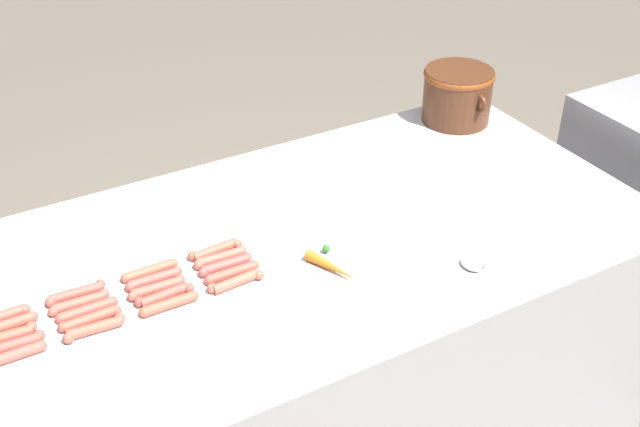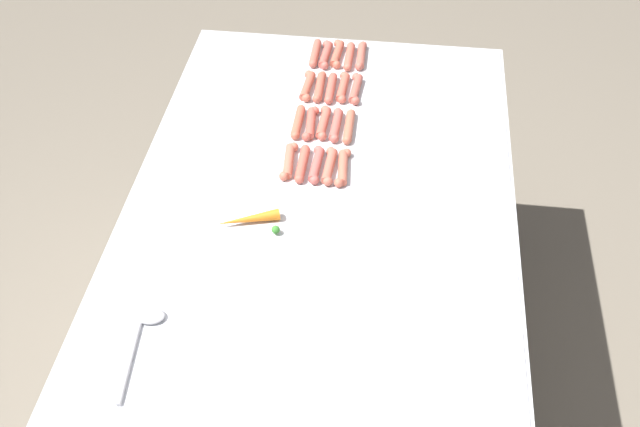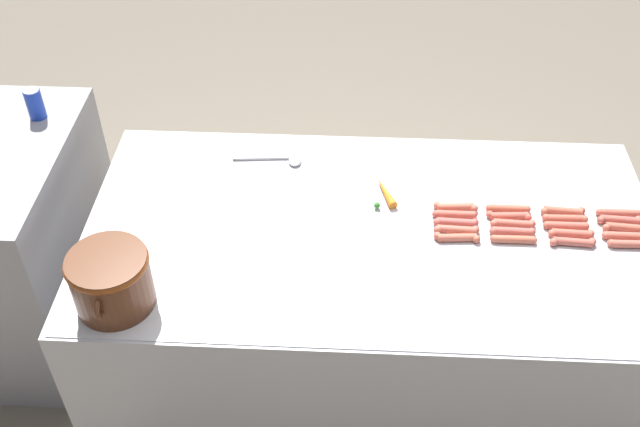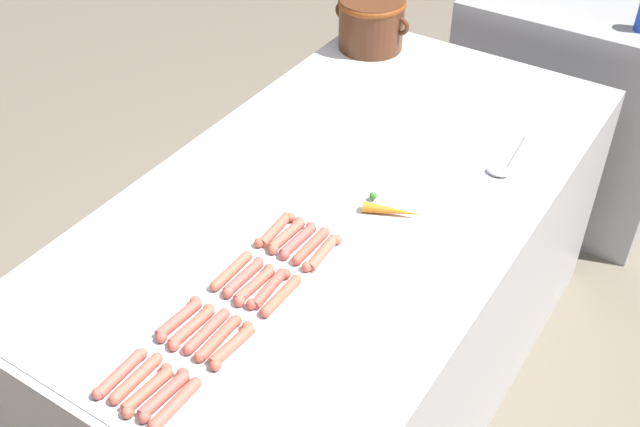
{
  "view_description": "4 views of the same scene",
  "coord_description": "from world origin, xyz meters",
  "px_view_note": "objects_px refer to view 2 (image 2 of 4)",
  "views": [
    {
      "loc": [
        1.66,
        -0.92,
        2.21
      ],
      "look_at": [
        0.03,
        0.0,
        0.97
      ],
      "focal_mm": 44.9,
      "sensor_mm": 36.0,
      "label": 1
    },
    {
      "loc": [
        -0.19,
        1.35,
        2.34
      ],
      "look_at": [
        -0.01,
        -0.08,
        0.91
      ],
      "focal_mm": 42.81,
      "sensor_mm": 36.0,
      "label": 2
    },
    {
      "loc": [
        -1.88,
        0.09,
        2.66
      ],
      "look_at": [
        0.06,
        0.18,
        0.89
      ],
      "focal_mm": 41.72,
      "sensor_mm": 36.0,
      "label": 3
    },
    {
      "loc": [
        0.91,
        -1.55,
        2.24
      ],
      "look_at": [
        0.03,
        -0.18,
        0.92
      ],
      "focal_mm": 43.01,
      "sensor_mm": 36.0,
      "label": 4
    }
  ],
  "objects_px": {
    "hot_dog_11": "(316,165)",
    "hot_dog_16": "(315,53)",
    "hot_dog_14": "(311,123)",
    "hot_dog_0": "(361,56)",
    "hot_dog_18": "(298,122)",
    "hot_dog_10": "(324,123)",
    "hot_dog_7": "(329,166)",
    "carrot": "(250,220)",
    "hot_dog_1": "(356,89)",
    "hot_dog_8": "(337,54)",
    "hot_dog_13": "(320,87)",
    "hot_dog_6": "(336,125)",
    "hot_dog_9": "(331,88)",
    "hot_dog_15": "(302,164)",
    "hot_dog_4": "(349,56)",
    "hot_dog_2": "(349,127)",
    "serving_spoon": "(144,331)",
    "hot_dog_12": "(326,55)",
    "hot_dog_5": "(343,87)",
    "hot_dog_3": "(343,168)",
    "hot_dog_17": "(308,86)",
    "hot_dog_19": "(289,161)"
  },
  "relations": [
    {
      "from": "hot_dog_11",
      "to": "hot_dog_16",
      "type": "relative_size",
      "value": 1.0
    },
    {
      "from": "hot_dog_14",
      "to": "hot_dog_16",
      "type": "height_order",
      "value": "same"
    },
    {
      "from": "hot_dog_0",
      "to": "hot_dog_18",
      "type": "bearing_deg",
      "value": 67.57
    },
    {
      "from": "hot_dog_10",
      "to": "hot_dog_11",
      "type": "bearing_deg",
      "value": 90.84
    },
    {
      "from": "hot_dog_7",
      "to": "carrot",
      "type": "xyz_separation_m",
      "value": [
        0.19,
        0.25,
        0.0
      ]
    },
    {
      "from": "hot_dog_1",
      "to": "carrot",
      "type": "distance_m",
      "value": 0.67
    },
    {
      "from": "hot_dog_8",
      "to": "hot_dog_13",
      "type": "relative_size",
      "value": 1.0
    },
    {
      "from": "hot_dog_1",
      "to": "hot_dog_6",
      "type": "xyz_separation_m",
      "value": [
        0.04,
        0.2,
        0.0
      ]
    },
    {
      "from": "hot_dog_18",
      "to": "hot_dog_9",
      "type": "bearing_deg",
      "value": -112.95
    },
    {
      "from": "hot_dog_15",
      "to": "hot_dog_14",
      "type": "bearing_deg",
      "value": -89.72
    },
    {
      "from": "hot_dog_4",
      "to": "hot_dog_11",
      "type": "relative_size",
      "value": 1.0
    },
    {
      "from": "hot_dog_8",
      "to": "hot_dog_14",
      "type": "xyz_separation_m",
      "value": [
        0.04,
        0.39,
        0.0
      ]
    },
    {
      "from": "hot_dog_0",
      "to": "hot_dog_8",
      "type": "xyz_separation_m",
      "value": [
        0.08,
        -0.0,
        0.0
      ]
    },
    {
      "from": "hot_dog_1",
      "to": "hot_dog_15",
      "type": "xyz_separation_m",
      "value": [
        0.12,
        0.39,
        0.0
      ]
    },
    {
      "from": "hot_dog_2",
      "to": "hot_dog_16",
      "type": "relative_size",
      "value": 1.0
    },
    {
      "from": "serving_spoon",
      "to": "hot_dog_12",
      "type": "bearing_deg",
      "value": -103.37
    },
    {
      "from": "hot_dog_2",
      "to": "hot_dog_7",
      "type": "bearing_deg",
      "value": 78.49
    },
    {
      "from": "hot_dog_0",
      "to": "hot_dog_11",
      "type": "relative_size",
      "value": 1.0
    },
    {
      "from": "hot_dog_2",
      "to": "hot_dog_5",
      "type": "distance_m",
      "value": 0.21
    },
    {
      "from": "hot_dog_5",
      "to": "hot_dog_12",
      "type": "xyz_separation_m",
      "value": [
        0.08,
        -0.18,
        0.0
      ]
    },
    {
      "from": "hot_dog_9",
      "to": "hot_dog_10",
      "type": "height_order",
      "value": "same"
    },
    {
      "from": "hot_dog_0",
      "to": "hot_dog_2",
      "type": "distance_m",
      "value": 0.39
    },
    {
      "from": "hot_dog_16",
      "to": "hot_dog_2",
      "type": "bearing_deg",
      "value": 111.53
    },
    {
      "from": "hot_dog_10",
      "to": "hot_dog_7",
      "type": "bearing_deg",
      "value": 101.6
    },
    {
      "from": "hot_dog_13",
      "to": "serving_spoon",
      "type": "distance_m",
      "value": 1.05
    },
    {
      "from": "hot_dog_2",
      "to": "hot_dog_10",
      "type": "bearing_deg",
      "value": -6.46
    },
    {
      "from": "carrot",
      "to": "hot_dog_0",
      "type": "bearing_deg",
      "value": -105.4
    },
    {
      "from": "hot_dog_11",
      "to": "hot_dog_15",
      "type": "xyz_separation_m",
      "value": [
        0.04,
        0.0,
        0.0
      ]
    },
    {
      "from": "hot_dog_1",
      "to": "carrot",
      "type": "xyz_separation_m",
      "value": [
        0.23,
        0.63,
        0.0
      ]
    },
    {
      "from": "hot_dog_7",
      "to": "hot_dog_2",
      "type": "bearing_deg",
      "value": -101.51
    },
    {
      "from": "hot_dog_8",
      "to": "hot_dog_16",
      "type": "relative_size",
      "value": 1.0
    },
    {
      "from": "hot_dog_6",
      "to": "hot_dog_13",
      "type": "relative_size",
      "value": 1.0
    },
    {
      "from": "hot_dog_0",
      "to": "hot_dog_13",
      "type": "height_order",
      "value": "same"
    },
    {
      "from": "hot_dog_11",
      "to": "hot_dog_13",
      "type": "distance_m",
      "value": 0.39
    },
    {
      "from": "hot_dog_18",
      "to": "hot_dog_7",
      "type": "bearing_deg",
      "value": 121.59
    },
    {
      "from": "hot_dog_3",
      "to": "hot_dog_18",
      "type": "xyz_separation_m",
      "value": [
        0.16,
        -0.19,
        0.0
      ]
    },
    {
      "from": "hot_dog_11",
      "to": "hot_dog_13",
      "type": "relative_size",
      "value": 1.0
    },
    {
      "from": "hot_dog_2",
      "to": "hot_dog_14",
      "type": "height_order",
      "value": "same"
    },
    {
      "from": "hot_dog_5",
      "to": "hot_dog_8",
      "type": "bearing_deg",
      "value": -78.41
    },
    {
      "from": "hot_dog_0",
      "to": "hot_dog_9",
      "type": "distance_m",
      "value": 0.22
    },
    {
      "from": "hot_dog_5",
      "to": "hot_dog_18",
      "type": "xyz_separation_m",
      "value": [
        0.12,
        0.2,
        0.0
      ]
    },
    {
      "from": "hot_dog_4",
      "to": "hot_dog_17",
      "type": "relative_size",
      "value": 1.0
    },
    {
      "from": "hot_dog_6",
      "to": "hot_dog_9",
      "type": "bearing_deg",
      "value": -78.81
    },
    {
      "from": "hot_dog_7",
      "to": "hot_dog_15",
      "type": "relative_size",
      "value": 1.0
    },
    {
      "from": "hot_dog_12",
      "to": "hot_dog_19",
      "type": "relative_size",
      "value": 1.0
    },
    {
      "from": "hot_dog_11",
      "to": "carrot",
      "type": "relative_size",
      "value": 0.9
    },
    {
      "from": "hot_dog_0",
      "to": "hot_dog_8",
      "type": "distance_m",
      "value": 0.08
    },
    {
      "from": "hot_dog_14",
      "to": "hot_dog_19",
      "type": "relative_size",
      "value": 1.0
    },
    {
      "from": "hot_dog_1",
      "to": "hot_dog_17",
      "type": "distance_m",
      "value": 0.16
    },
    {
      "from": "hot_dog_12",
      "to": "hot_dog_4",
      "type": "bearing_deg",
      "value": 179.37
    }
  ]
}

